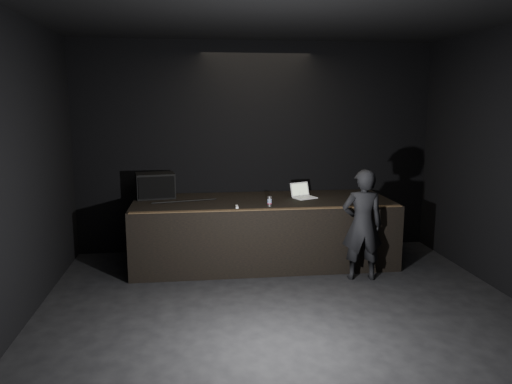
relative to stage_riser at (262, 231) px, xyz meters
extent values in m
plane|color=black|center=(0.00, -2.73, -0.50)|extent=(7.00, 7.00, 0.00)
cube|color=black|center=(0.00, 0.77, 1.25)|extent=(6.00, 0.10, 3.50)
cube|color=black|center=(0.00, 0.00, 0.00)|extent=(4.00, 1.50, 1.00)
cube|color=brown|center=(0.00, -0.71, 0.51)|extent=(3.92, 0.10, 0.01)
cube|color=black|center=(-1.67, 0.41, 0.70)|extent=(0.66, 0.51, 0.40)
cube|color=black|center=(-1.63, 0.19, 0.70)|extent=(0.55, 0.11, 0.34)
cylinder|color=black|center=(-1.21, 0.02, 0.51)|extent=(0.98, 0.24, 0.02)
cube|color=white|center=(0.69, 0.06, 0.51)|extent=(0.40, 0.34, 0.02)
cube|color=silver|center=(0.69, 0.06, 0.52)|extent=(0.31, 0.24, 0.00)
cube|color=white|center=(0.63, 0.20, 0.62)|extent=(0.34, 0.20, 0.22)
cube|color=#A3C63A|center=(0.64, 0.19, 0.62)|extent=(0.29, 0.16, 0.17)
cylinder|color=silver|center=(0.04, -0.49, 0.57)|extent=(0.06, 0.06, 0.15)
cylinder|color=navy|center=(0.04, -0.49, 0.58)|extent=(0.06, 0.06, 0.07)
cylinder|color=maroon|center=(0.04, -0.49, 0.54)|extent=(0.06, 0.06, 0.01)
cylinder|color=white|center=(0.62, 0.04, 0.55)|extent=(0.08, 0.08, 0.10)
cube|color=white|center=(-0.45, -0.52, 0.51)|extent=(0.04, 0.15, 0.03)
imported|color=black|center=(1.30, -0.95, 0.30)|extent=(0.62, 0.44, 1.59)
camera|label=1|loc=(-1.05, -7.57, 2.00)|focal=35.00mm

